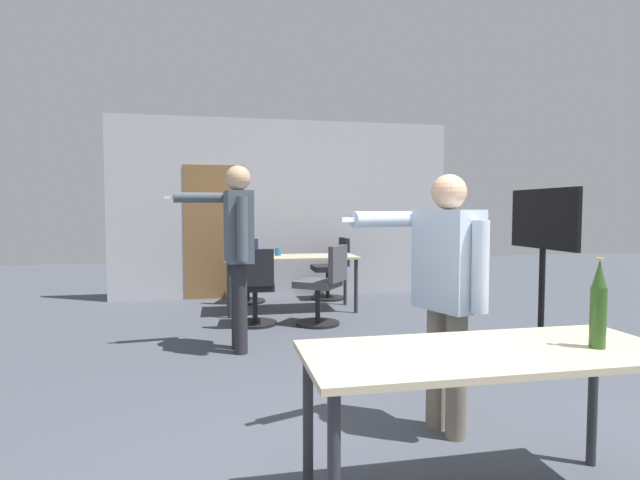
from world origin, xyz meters
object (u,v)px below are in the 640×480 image
person_right_polo (237,239)px  tv_screen (543,251)px  person_far_watching (446,279)px  office_chair_near_pushed (246,272)px  office_chair_far_left (333,270)px  beer_bottle (598,306)px  office_chair_mid_tucked (324,287)px  office_chair_side_rolled (255,290)px  drink_cup (278,252)px

person_right_polo → tv_screen: bearing=-103.9°
person_far_watching → office_chair_near_pushed: size_ratio=1.65×
office_chair_far_left → beer_bottle: 5.52m
office_chair_mid_tucked → office_chair_far_left: 1.77m
office_chair_mid_tucked → office_chair_side_rolled: size_ratio=1.03×
office_chair_mid_tucked → drink_cup: 1.16m
office_chair_near_pushed → person_far_watching: bearing=-61.0°
person_far_watching → office_chair_side_rolled: 3.24m
person_far_watching → tv_screen: bearing=-67.5°
tv_screen → person_far_watching: (-1.80, -1.61, -0.01)m
office_chair_near_pushed → office_chair_side_rolled: bearing=-72.1°
tv_screen → office_chair_mid_tucked: (-1.94, 1.34, -0.51)m
office_chair_near_pushed → office_chair_side_rolled: (0.02, -1.49, -0.03)m
person_right_polo → drink_cup: bearing=-23.2°
tv_screen → person_right_polo: bearing=-98.4°
tv_screen → office_chair_mid_tucked: tv_screen is taller
drink_cup → office_chair_near_pushed: bearing=124.9°
person_right_polo → office_chair_side_rolled: 1.23m
office_chair_near_pushed → person_right_polo: bearing=-77.8°
office_chair_near_pushed → office_chair_far_left: bearing=21.5°
office_chair_near_pushed → tv_screen: bearing=-29.7°
tv_screen → person_far_watching: 2.42m
person_far_watching → office_chair_far_left: 4.69m
person_far_watching → office_chair_near_pushed: person_far_watching is taller
drink_cup → office_chair_far_left: bearing=36.3°
tv_screen → office_chair_mid_tucked: bearing=-124.7°
office_chair_near_pushed → beer_bottle: 5.57m
office_chair_side_rolled → beer_bottle: (1.26, -3.91, 0.51)m
person_far_watching → office_chair_side_rolled: person_far_watching is taller
person_right_polo → person_far_watching: bearing=-155.8°
person_right_polo → office_chair_mid_tucked: size_ratio=1.88×
office_chair_mid_tucked → office_chair_far_left: bearing=19.8°
drink_cup → office_chair_mid_tucked: bearing=-67.6°
beer_bottle → drink_cup: (-0.88, 4.83, -0.14)m
person_right_polo → drink_cup: (0.61, 1.93, -0.29)m
office_chair_side_rolled → office_chair_far_left: size_ratio=0.98×
tv_screen → office_chair_far_left: tv_screen is taller
office_chair_mid_tucked → beer_bottle: size_ratio=2.34×
office_chair_near_pushed → office_chair_mid_tucked: bearing=-45.7°
tv_screen → office_chair_far_left: 3.40m
person_right_polo → beer_bottle: bearing=-158.3°
office_chair_near_pushed → drink_cup: (0.40, -0.57, 0.34)m
person_far_watching → beer_bottle: bearing=-178.3°
person_far_watching → drink_cup: size_ratio=15.00×
person_right_polo → office_chair_far_left: person_right_polo is taller
office_chair_near_pushed → office_chair_mid_tucked: size_ratio=1.01×
office_chair_near_pushed → office_chair_side_rolled: size_ratio=1.04×
office_chair_mid_tucked → office_chair_side_rolled: bearing=118.1°
office_chair_mid_tucked → office_chair_far_left: office_chair_mid_tucked is taller
office_chair_near_pushed → beer_bottle: bearing=-59.6°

